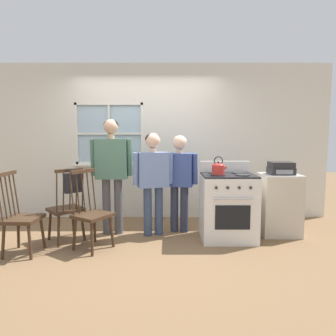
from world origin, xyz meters
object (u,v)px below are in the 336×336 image
Objects in this scene: chair_center_cluster at (91,214)px; person_teen_center at (153,173)px; person_elderly_left at (111,164)px; stove at (228,206)px; potted_plant at (125,160)px; stereo at (281,168)px; handbag at (72,182)px; person_adult_right at (179,174)px; kettle at (218,168)px; side_counter at (279,204)px; chair_by_window at (66,209)px; chair_near_wall at (21,218)px.

chair_center_cluster is 0.68× the size of person_teen_center.
person_elderly_left reaches higher than stove.
person_elderly_left reaches higher than chair_center_cluster.
stereo is at bearing -20.26° from potted_plant.
person_adult_right is at bearing 22.02° from handbag.
potted_plant is at bearing 140.04° from kettle.
person_elderly_left is (0.16, 0.60, 0.60)m from chair_center_cluster.
chair_center_cluster is 2.69m from side_counter.
chair_by_window reaches higher than side_counter.
handbag is at bearing -172.93° from stove.
potted_plant reaches higher than stove.
kettle is at bearing 3.83° from handbag.
stove is 3.19× the size of stereo.
person_elderly_left is at bearing 157.01° from person_teen_center.
chair_center_cluster is at bearing -168.10° from stereo.
kettle is 1.02m from stereo.
kettle is (0.51, -0.45, 0.14)m from person_adult_right.
side_counter is (2.47, -0.02, -0.60)m from person_elderly_left.
potted_plant is (-0.53, 0.91, 0.12)m from person_teen_center.
chair_center_cluster is 3.34× the size of handbag.
chair_near_wall is (-0.40, -0.46, 0.00)m from chair_by_window.
stereo reaches higher than chair_by_window.
chair_center_cluster is 1.05m from person_teen_center.
side_counter is (3.06, 0.29, -0.00)m from chair_by_window.
stove is at bearing -8.16° from person_elderly_left.
handbag is at bearing -170.92° from side_counter.
handbag is (-0.27, 0.11, 0.40)m from chair_center_cluster.
stove is 3.73× the size of potted_plant.
person_elderly_left reaches higher than chair_by_window.
person_adult_right reaches higher than chair_near_wall.
potted_plant reaches higher than kettle.
person_elderly_left is at bearing 166.66° from kettle.
kettle is at bearing -34.24° from person_teen_center.
handbag is (-0.43, -0.49, -0.19)m from person_elderly_left.
kettle reaches higher than stereo.
person_elderly_left is 0.68m from handbag.
potted_plant is at bearing 84.10° from person_elderly_left.
side_counter is at bearing -15.03° from person_teen_center.
potted_plant is (-1.43, 1.20, 0.02)m from kettle.
chair_by_window is 0.61m from chair_near_wall.
person_adult_right is at bearing 175.58° from side_counter.
person_adult_right is 0.85m from stove.
kettle is at bearing -141.69° from stove.
chair_near_wall is 2.02m from potted_plant.
person_elderly_left is at bearing 179.46° from side_counter.
chair_by_window is at bearing -177.81° from stove.
person_adult_right is 0.69m from kettle.
potted_plant is 2.61m from side_counter.
stove is at bearing -11.28° from person_adult_right.
person_teen_center is 4.41× the size of stereo.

